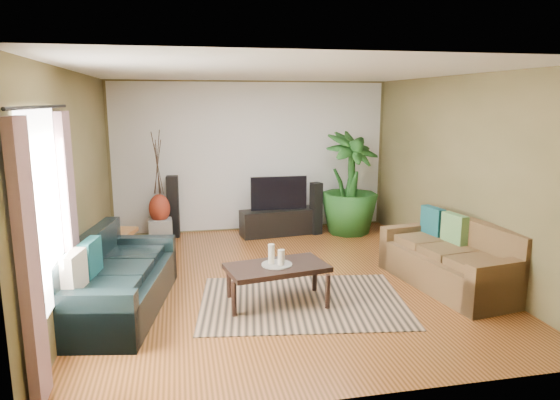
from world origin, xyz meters
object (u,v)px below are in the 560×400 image
object	(u,v)px
sofa_right	(449,254)
potted_plant	(350,183)
television	(279,193)
speaker_left	(173,207)
vase	(159,209)
tv_stand	(279,222)
pedestal	(160,230)
sofa_left	(119,274)
speaker_right	(316,208)
side_table	(113,251)
coffee_table	(277,284)

from	to	relation	value
sofa_right	potted_plant	bearing A→B (deg)	178.83
television	speaker_left	world-z (taller)	speaker_left
vase	tv_stand	bearing A→B (deg)	-0.06
tv_stand	pedestal	distance (m)	2.06
sofa_left	potted_plant	world-z (taller)	potted_plant
potted_plant	pedestal	size ratio (longest dim) A/B	4.70
speaker_left	sofa_right	bearing A→B (deg)	-37.19
sofa_left	pedestal	world-z (taller)	sofa_left
speaker_right	pedestal	xyz separation A→B (m)	(-2.72, 0.09, -0.27)
sofa_left	speaker_right	distance (m)	4.13
potted_plant	side_table	size ratio (longest dim) A/B	3.10
speaker_right	pedestal	bearing A→B (deg)	161.99
coffee_table	side_table	bearing A→B (deg)	132.02
speaker_right	potted_plant	world-z (taller)	potted_plant
sofa_left	tv_stand	world-z (taller)	sofa_left
pedestal	vase	world-z (taller)	vase
television	sofa_right	bearing A→B (deg)	-60.82
coffee_table	tv_stand	world-z (taller)	coffee_table
sofa_left	coffee_table	xyz separation A→B (m)	(1.79, -0.18, -0.19)
speaker_left	pedestal	xyz separation A→B (m)	(-0.22, -0.23, -0.35)
sofa_left	potted_plant	size ratio (longest dim) A/B	1.16
television	side_table	bearing A→B (deg)	-150.92
sofa_left	potted_plant	distance (m)	4.59
sofa_right	side_table	bearing A→B (deg)	-117.54
speaker_right	sofa_right	bearing A→B (deg)	-87.05
coffee_table	tv_stand	size ratio (longest dim) A/B	0.85
speaker_right	pedestal	size ratio (longest dim) A/B	2.41
television	speaker_right	bearing A→B (deg)	-9.17
coffee_table	speaker_left	world-z (taller)	speaker_left
sofa_left	side_table	world-z (taller)	sofa_left
sofa_left	vase	world-z (taller)	sofa_left
speaker_left	pedestal	size ratio (longest dim) A/B	2.79
sofa_left	television	bearing A→B (deg)	-29.95
television	speaker_right	world-z (taller)	television
sofa_left	speaker_left	size ratio (longest dim) A/B	1.95
television	speaker_left	distance (m)	1.86
sofa_left	potted_plant	bearing A→B (deg)	-43.31
sofa_left	vase	bearing A→B (deg)	3.02
coffee_table	speaker_left	xyz separation A→B (m)	(-1.20, 3.25, 0.30)
pedestal	vase	distance (m)	0.37
speaker_right	side_table	distance (m)	3.59
coffee_table	tv_stand	distance (m)	3.08
pedestal	vase	size ratio (longest dim) A/B	0.78
tv_stand	speaker_right	bearing A→B (deg)	-14.73
tv_stand	speaker_right	xyz separation A→B (m)	(0.66, -0.09, 0.24)
tv_stand	pedestal	bearing A→B (deg)	172.67
sofa_right	pedestal	world-z (taller)	sofa_right
sofa_right	tv_stand	size ratio (longest dim) A/B	1.41
speaker_left	potted_plant	size ratio (longest dim) A/B	0.59
sofa_right	potted_plant	distance (m)	2.83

